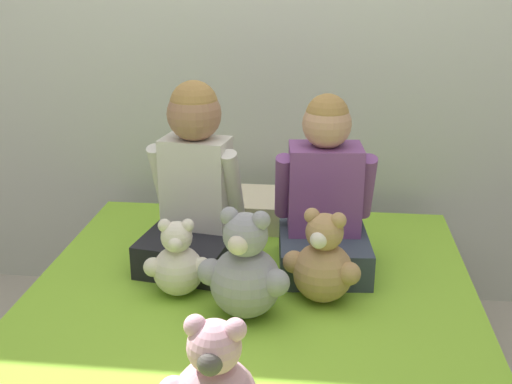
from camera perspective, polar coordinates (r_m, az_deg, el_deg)
The scene contains 7 objects.
wall_behind_bed at distance 2.64m, azimuth 1.82°, elevation 16.33°, with size 8.00×0.06×2.50m.
child_on_left at distance 2.14m, azimuth -5.50°, elevation 0.54°, with size 0.35×0.40×0.61m.
child_on_right at distance 2.10m, azimuth 6.12°, elevation -0.59°, with size 0.33×0.36×0.58m.
teddy_bear_held_by_left_child at distance 1.97m, azimuth -6.97°, elevation -6.28°, with size 0.21×0.16×0.25m.
teddy_bear_held_by_right_child at distance 1.93m, azimuth 5.98°, elevation -6.31°, with size 0.23×0.18×0.29m.
teddy_bear_between_children at distance 1.83m, azimuth -0.98°, elevation -7.10°, with size 0.27×0.21×0.33m.
pillow_at_headboard at distance 2.49m, azimuth 1.06°, elevation -1.57°, with size 0.56×0.27×0.11m.
Camera 1 is at (0.21, -1.51, 1.42)m, focal length 45.00 mm.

